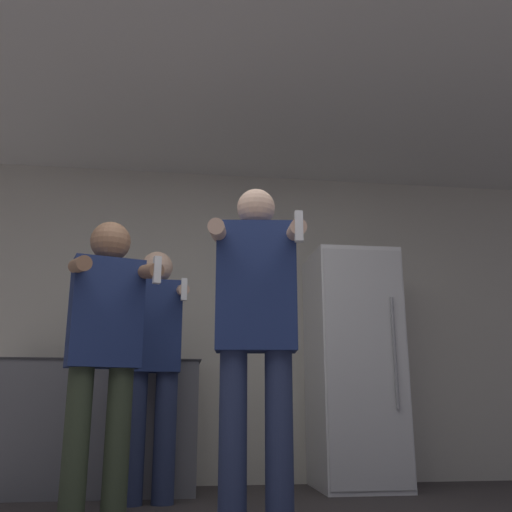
{
  "coord_description": "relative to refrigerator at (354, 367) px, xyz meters",
  "views": [
    {
      "loc": [
        -0.12,
        -1.99,
        0.59
      ],
      "look_at": [
        0.24,
        0.75,
        1.32
      ],
      "focal_mm": 40.0,
      "sensor_mm": 36.0,
      "label": 1
    }
  ],
  "objects": [
    {
      "name": "refrigerator",
      "position": [
        0.0,
        0.0,
        0.0
      ],
      "size": [
        0.63,
        0.71,
        1.76
      ],
      "color": "white",
      "rests_on": "ground_plane"
    },
    {
      "name": "person_man_side",
      "position": [
        -1.73,
        -1.15,
        0.05
      ],
      "size": [
        0.53,
        0.58,
        1.6
      ],
      "color": "#38422D",
      "rests_on": "ground_plane"
    },
    {
      "name": "person_woman_foreground",
      "position": [
        -0.97,
        -1.59,
        0.09
      ],
      "size": [
        0.48,
        0.5,
        1.67
      ],
      "color": "navy",
      "rests_on": "ground_plane"
    },
    {
      "name": "counter",
      "position": [
        -1.89,
        0.03,
        -0.43
      ],
      "size": [
        1.43,
        0.64,
        0.91
      ],
      "color": "slate",
      "rests_on": "ground_plane"
    },
    {
      "name": "bottle_amber_bourbon",
      "position": [
        -1.84,
        -0.05,
        0.11
      ],
      "size": [
        0.07,
        0.07,
        0.23
      ],
      "color": "#563314",
      "rests_on": "counter"
    },
    {
      "name": "bottle_green_wine",
      "position": [
        -2.02,
        -0.05,
        0.13
      ],
      "size": [
        0.08,
        0.08,
        0.29
      ],
      "color": "maroon",
      "rests_on": "counter"
    },
    {
      "name": "ceiling_slab",
      "position": [
        -1.21,
        -1.0,
        1.7
      ],
      "size": [
        7.0,
        3.19,
        0.05
      ],
      "color": "silver",
      "rests_on": "wall_back"
    },
    {
      "name": "bottle_red_label",
      "position": [
        -1.4,
        -0.05,
        0.13
      ],
      "size": [
        0.07,
        0.07,
        0.26
      ],
      "color": "silver",
      "rests_on": "counter"
    },
    {
      "name": "person_spectator_back",
      "position": [
        -1.5,
        -0.48,
        0.02
      ],
      "size": [
        0.42,
        0.43,
        1.61
      ],
      "color": "navy",
      "rests_on": "ground_plane"
    },
    {
      "name": "wall_back",
      "position": [
        -1.21,
        0.37,
        0.4
      ],
      "size": [
        7.0,
        0.06,
        2.55
      ],
      "color": "beige",
      "rests_on": "ground_plane"
    }
  ]
}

